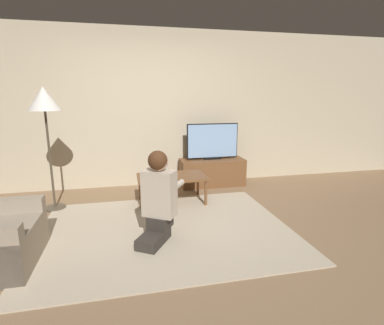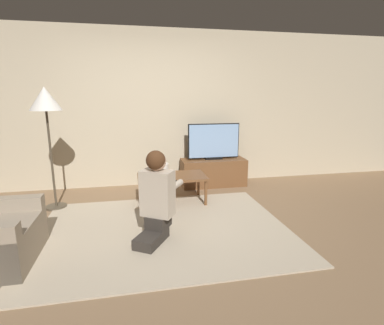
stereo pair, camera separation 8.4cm
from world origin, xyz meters
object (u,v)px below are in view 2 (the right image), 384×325
tv (214,141)px  floor_lamp (46,105)px  coffee_table (172,178)px  person_kneeling (157,195)px  table_lamp (162,168)px

tv → floor_lamp: (-2.43, -0.61, 0.64)m
coffee_table → floor_lamp: floor_lamp is taller
floor_lamp → person_kneeling: (1.31, -1.19, -0.91)m
coffee_table → table_lamp: size_ratio=5.40×
table_lamp → person_kneeling: bearing=-98.8°
coffee_table → floor_lamp: (-1.62, 0.11, 1.04)m
tv → floor_lamp: bearing=-165.9°
tv → floor_lamp: 2.59m
tv → coffee_table: (-0.82, -0.73, -0.40)m
floor_lamp → person_kneeling: size_ratio=1.70×
tv → floor_lamp: floor_lamp is taller
coffee_table → table_lamp: table_lamp is taller
person_kneeling → floor_lamp: bearing=-10.3°
coffee_table → person_kneeling: (-0.31, -1.08, 0.14)m
coffee_table → tv: bearing=41.5°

